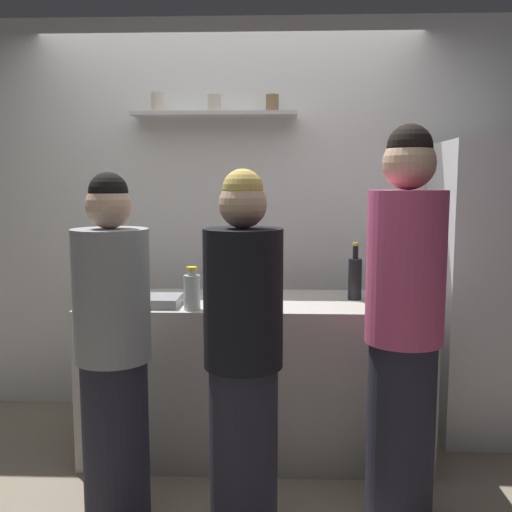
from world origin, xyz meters
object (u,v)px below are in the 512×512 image
object	(u,v)px
utensil_holder	(222,290)
refrigerator	(487,290)
person_grey_hoodie	(113,353)
water_bottle_plastic	(192,291)
person_pink_top	(404,330)
person_blonde	(243,359)
wine_bottle_amber_glass	(373,284)
baking_pan	(148,301)
wine_bottle_dark_glass	(355,277)

from	to	relation	value
utensil_holder	refrigerator	bearing A→B (deg)	13.40
refrigerator	person_grey_hoodie	distance (m)	2.26
water_bottle_plastic	person_pink_top	size ratio (longest dim) A/B	0.13
person_pink_top	person_blonde	distance (m)	0.72
utensil_holder	water_bottle_plastic	xyz separation A→B (m)	(-0.13, -0.22, 0.03)
utensil_holder	person_grey_hoodie	world-z (taller)	person_grey_hoodie
person_pink_top	refrigerator	bearing A→B (deg)	64.69
refrigerator	person_pink_top	xyz separation A→B (m)	(-0.72, -1.02, 0.00)
wine_bottle_amber_glass	person_grey_hoodie	world-z (taller)	person_grey_hoodie
utensil_holder	person_pink_top	size ratio (longest dim) A/B	0.13
baking_pan	person_blonde	world-z (taller)	person_blonde
person_grey_hoodie	person_blonde	bearing A→B (deg)	102.67
wine_bottle_amber_glass	person_grey_hoodie	bearing A→B (deg)	-155.47
water_bottle_plastic	person_pink_top	distance (m)	1.09
wine_bottle_dark_glass	person_grey_hoodie	bearing A→B (deg)	-147.57
person_pink_top	person_grey_hoodie	distance (m)	1.30
wine_bottle_dark_glass	wine_bottle_amber_glass	xyz separation A→B (m)	(0.08, -0.18, -0.00)
wine_bottle_dark_glass	wine_bottle_amber_glass	distance (m)	0.19
utensil_holder	wine_bottle_amber_glass	size ratio (longest dim) A/B	0.70
wine_bottle_dark_glass	person_blonde	distance (m)	1.04
refrigerator	water_bottle_plastic	world-z (taller)	refrigerator
water_bottle_plastic	utensil_holder	bearing A→B (deg)	58.22
baking_pan	wine_bottle_amber_glass	distance (m)	1.21
wine_bottle_amber_glass	person_grey_hoodie	xyz separation A→B (m)	(-1.25, -0.57, -0.23)
utensil_holder	water_bottle_plastic	size ratio (longest dim) A/B	1.01
utensil_holder	wine_bottle_dark_glass	size ratio (longest dim) A/B	0.71
person_grey_hoodie	refrigerator	bearing A→B (deg)	137.98
water_bottle_plastic	person_pink_top	bearing A→B (deg)	-23.30
baking_pan	wine_bottle_amber_glass	bearing A→B (deg)	1.68
wine_bottle_amber_glass	water_bottle_plastic	distance (m)	0.96
utensil_holder	baking_pan	bearing A→B (deg)	-163.07
utensil_holder	wine_bottle_dark_glass	distance (m)	0.75
refrigerator	wine_bottle_dark_glass	world-z (taller)	refrigerator
water_bottle_plastic	person_blonde	size ratio (longest dim) A/B	0.14
utensil_holder	person_blonde	distance (m)	0.77
water_bottle_plastic	person_pink_top	xyz separation A→B (m)	(1.00, -0.43, -0.09)
wine_bottle_dark_glass	person_pink_top	distance (m)	0.76
wine_bottle_amber_glass	person_pink_top	bearing A→B (deg)	-85.34
refrigerator	baking_pan	size ratio (longest dim) A/B	5.22
wine_bottle_dark_glass	person_blonde	size ratio (longest dim) A/B	0.20
person_pink_top	person_grey_hoodie	size ratio (longest dim) A/B	1.13
refrigerator	water_bottle_plastic	size ratio (longest dim) A/B	7.89
person_grey_hoodie	water_bottle_plastic	bearing A→B (deg)	166.79
refrigerator	wine_bottle_dark_glass	bearing A→B (deg)	-161.32
utensil_holder	wine_bottle_amber_glass	bearing A→B (deg)	-5.72
person_pink_top	wine_bottle_amber_glass	bearing A→B (deg)	104.35
wine_bottle_dark_glass	person_blonde	world-z (taller)	person_blonde
person_blonde	baking_pan	bearing A→B (deg)	-117.64
utensil_holder	wine_bottle_dark_glass	world-z (taller)	wine_bottle_dark_glass
baking_pan	water_bottle_plastic	size ratio (longest dim) A/B	1.51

